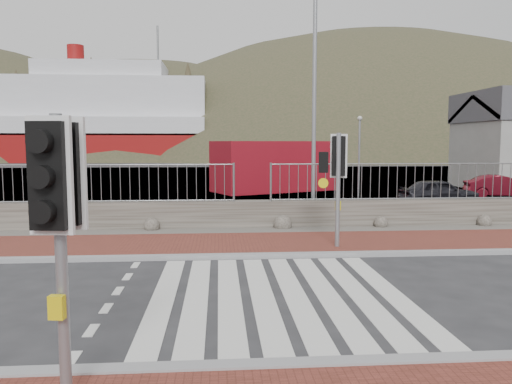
{
  "coord_description": "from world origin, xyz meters",
  "views": [
    {
      "loc": [
        -1.08,
        -8.88,
        2.81
      ],
      "look_at": [
        -0.19,
        3.0,
        1.62
      ],
      "focal_mm": 35.0,
      "sensor_mm": 36.0,
      "label": 1
    }
  ],
  "objects": [
    {
      "name": "ground",
      "position": [
        0.0,
        0.0,
        0.0
      ],
      "size": [
        220.0,
        220.0,
        0.0
      ],
      "primitive_type": "plane",
      "color": "#28282B",
      "rests_on": "ground"
    },
    {
      "name": "sidewalk_far",
      "position": [
        0.0,
        4.5,
        0.04
      ],
      "size": [
        40.0,
        3.0,
        0.08
      ],
      "primitive_type": "cube",
      "color": "brown",
      "rests_on": "ground"
    },
    {
      "name": "kerb_near",
      "position": [
        0.0,
        -3.0,
        0.05
      ],
      "size": [
        40.0,
        0.25,
        0.12
      ],
      "primitive_type": "cube",
      "color": "gray",
      "rests_on": "ground"
    },
    {
      "name": "kerb_far",
      "position": [
        0.0,
        3.0,
        0.05
      ],
      "size": [
        40.0,
        0.25,
        0.12
      ],
      "primitive_type": "cube",
      "color": "gray",
      "rests_on": "ground"
    },
    {
      "name": "zebra_crossing",
      "position": [
        -0.0,
        0.0,
        0.01
      ],
      "size": [
        4.62,
        5.6,
        0.01
      ],
      "color": "silver",
      "rests_on": "ground"
    },
    {
      "name": "gravel_strip",
      "position": [
        0.0,
        6.5,
        0.03
      ],
      "size": [
        40.0,
        1.5,
        0.06
      ],
      "primitive_type": "cube",
      "color": "#59544C",
      "rests_on": "ground"
    },
    {
      "name": "stone_wall",
      "position": [
        0.0,
        7.3,
        0.45
      ],
      "size": [
        40.0,
        0.6,
        0.9
      ],
      "primitive_type": "cube",
      "color": "#49433C",
      "rests_on": "ground"
    },
    {
      "name": "railing",
      "position": [
        0.0,
        7.15,
        1.82
      ],
      "size": [
        18.07,
        0.07,
        1.22
      ],
      "color": "gray",
      "rests_on": "stone_wall"
    },
    {
      "name": "quay",
      "position": [
        0.0,
        27.9,
        0.0
      ],
      "size": [
        120.0,
        40.0,
        0.5
      ],
      "primitive_type": "cube",
      "color": "#4C4C4F",
      "rests_on": "ground"
    },
    {
      "name": "water",
      "position": [
        0.0,
        62.9,
        0.0
      ],
      "size": [
        220.0,
        50.0,
        0.05
      ],
      "primitive_type": "cube",
      "color": "#3F4C54",
      "rests_on": "ground"
    },
    {
      "name": "ferry",
      "position": [
        -24.65,
        67.9,
        5.36
      ],
      "size": [
        50.0,
        16.0,
        20.0
      ],
      "color": "maroon",
      "rests_on": "ground"
    },
    {
      "name": "hills_backdrop",
      "position": [
        6.74,
        87.9,
        -23.05
      ],
      "size": [
        254.0,
        90.0,
        100.0
      ],
      "color": "#303821",
      "rests_on": "ground"
    },
    {
      "name": "traffic_signal_near",
      "position": [
        -2.69,
        -3.75,
        2.23
      ],
      "size": [
        0.48,
        0.33,
        3.09
      ],
      "rotation": [
        0.0,
        0.0,
        -0.16
      ],
      "color": "gray",
      "rests_on": "ground"
    },
    {
      "name": "traffic_signal_far",
      "position": [
        1.97,
        3.86,
        2.22
      ],
      "size": [
        0.75,
        0.42,
        3.05
      ],
      "rotation": [
        0.0,
        0.0,
        2.85
      ],
      "color": "gray",
      "rests_on": "ground"
    },
    {
      "name": "streetlight",
      "position": [
        2.31,
        8.06,
        4.52
      ],
      "size": [
        1.67,
        0.62,
        8.03
      ],
      "rotation": [
        0.0,
        0.0,
        -0.27
      ],
      "color": "gray",
      "rests_on": "ground"
    },
    {
      "name": "shipping_container",
      "position": [
        2.1,
        19.73,
        1.43
      ],
      "size": [
        7.45,
        5.47,
        2.87
      ],
      "primitive_type": "cube",
      "rotation": [
        0.0,
        0.0,
        0.43
      ],
      "color": "maroon",
      "rests_on": "ground"
    },
    {
      "name": "car_a",
      "position": [
        8.68,
        12.5,
        0.59
      ],
      "size": [
        3.59,
        1.66,
        1.19
      ],
      "primitive_type": "imported",
      "rotation": [
        0.0,
        0.0,
        1.65
      ],
      "color": "black",
      "rests_on": "ground"
    },
    {
      "name": "car_b",
      "position": [
        13.23,
        15.33,
        0.57
      ],
      "size": [
        3.66,
        1.99,
        1.14
      ],
      "primitive_type": "imported",
      "rotation": [
        0.0,
        0.0,
        1.34
      ],
      "color": "#560C17",
      "rests_on": "ground"
    }
  ]
}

